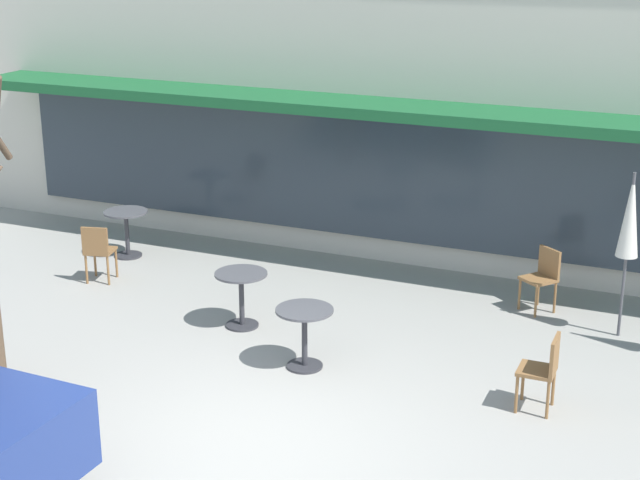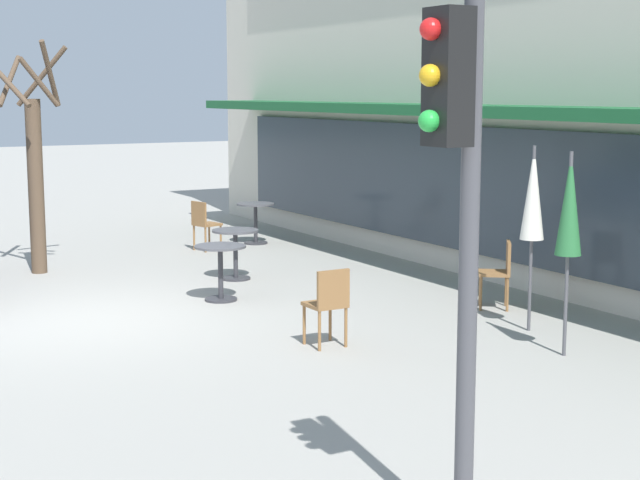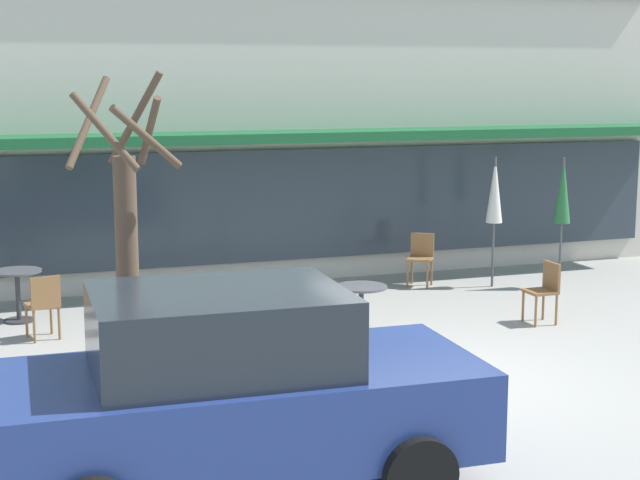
{
  "view_description": "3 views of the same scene",
  "coord_description": "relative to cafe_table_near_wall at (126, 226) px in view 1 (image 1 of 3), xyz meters",
  "views": [
    {
      "loc": [
        4.32,
        -7.91,
        5.18
      ],
      "look_at": [
        -0.53,
        3.23,
        1.2
      ],
      "focal_mm": 55.0,
      "sensor_mm": 36.0,
      "label": 1
    },
    {
      "loc": [
        11.86,
        -3.31,
        2.82
      ],
      "look_at": [
        0.46,
        3.14,
        0.83
      ],
      "focal_mm": 55.0,
      "sensor_mm": 36.0,
      "label": 2
    },
    {
      "loc": [
        -4.87,
        -9.97,
        3.53
      ],
      "look_at": [
        -0.5,
        2.73,
        1.28
      ],
      "focal_mm": 55.0,
      "sensor_mm": 36.0,
      "label": 3
    }
  ],
  "objects": [
    {
      "name": "cafe_table_by_tree",
      "position": [
        3.03,
        -1.8,
        0.0
      ],
      "size": [
        0.7,
        0.7,
        0.76
      ],
      "color": "#333338",
      "rests_on": "ground"
    },
    {
      "name": "ground_plane",
      "position": [
        4.5,
        -4.57,
        -0.52
      ],
      "size": [
        80.0,
        80.0,
        0.0
      ],
      "primitive_type": "plane",
      "color": "#9E9B93"
    },
    {
      "name": "cafe_chair_2",
      "position": [
        0.29,
        -1.17,
        0.01
      ],
      "size": [
        0.49,
        0.49,
        0.89
      ],
      "color": "olive",
      "rests_on": "ground"
    },
    {
      "name": "cafe_chair_0",
      "position": [
        6.58,
        0.37,
        0.01
      ],
      "size": [
        0.56,
        0.56,
        0.89
      ],
      "color": "olive",
      "rests_on": "ground"
    },
    {
      "name": "cafe_table_near_wall",
      "position": [
        0.0,
        0.0,
        0.0
      ],
      "size": [
        0.7,
        0.7,
        0.76
      ],
      "color": "#333338",
      "rests_on": "ground"
    },
    {
      "name": "patio_umbrella_cream_folded",
      "position": [
        7.69,
        -0.11,
        1.11
      ],
      "size": [
        0.28,
        0.28,
        2.2
      ],
      "color": "#4C4C51",
      "rests_on": "ground"
    },
    {
      "name": "cafe_chair_1",
      "position": [
        7.18,
        -2.57,
        0.01
      ],
      "size": [
        0.41,
        0.41,
        0.89
      ],
      "color": "olive",
      "rests_on": "ground"
    },
    {
      "name": "cafe_table_streetside",
      "position": [
        4.32,
        -2.61,
        0.0
      ],
      "size": [
        0.7,
        0.7,
        0.76
      ],
      "color": "#333338",
      "rests_on": "ground"
    }
  ]
}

